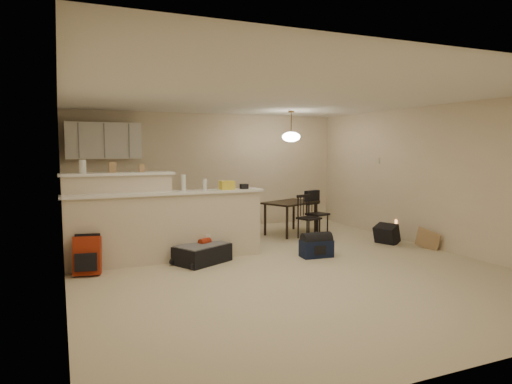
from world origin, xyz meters
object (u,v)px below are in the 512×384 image
dining_table (291,206)px  red_backpack (87,256)px  suitcase (202,254)px  navy_duffel (316,248)px  black_daypack (387,234)px  dining_chair_near (309,217)px  pendant_lamp (291,136)px  dining_chair_far (317,213)px

dining_table → red_backpack: 4.29m
suitcase → red_backpack: bearing=152.8°
suitcase → navy_duffel: (1.80, -0.38, 0.00)m
black_daypack → navy_duffel: bearing=80.8°
suitcase → red_backpack: red_backpack is taller
dining_chair_near → navy_duffel: size_ratio=1.68×
pendant_lamp → dining_chair_near: pendant_lamp is taller
dining_chair_far → suitcase: dining_chair_far is taller
dining_table → pendant_lamp: bearing=-140.1°
navy_duffel → black_daypack: bearing=17.1°
pendant_lamp → suitcase: 3.36m
dining_chair_far → red_backpack: size_ratio=1.62×
dining_chair_far → red_backpack: (-4.53, -1.36, -0.16)m
suitcase → red_backpack: (-1.66, 0.00, 0.13)m
pendant_lamp → suitcase: size_ratio=0.77×
dining_chair_far → black_daypack: dining_chair_far is taller
pendant_lamp → navy_duffel: bearing=-105.6°
navy_duffel → red_backpack: bearing=178.6°
black_daypack → suitcase: bearing=68.5°
navy_duffel → black_daypack: black_daypack is taller
pendant_lamp → red_backpack: (-4.00, -1.54, -1.72)m
dining_chair_far → black_daypack: bearing=-81.8°
red_backpack → navy_duffel: (3.46, -0.38, -0.13)m
suitcase → dining_table: bearing=6.1°
red_backpack → dining_chair_near: bearing=24.6°
dining_chair_far → black_daypack: size_ratio=2.23×
suitcase → navy_duffel: 1.84m
dining_table → pendant_lamp: pendant_lamp is taller
dining_chair_far → suitcase: 3.19m
dining_chair_near → navy_duffel: (-0.64, -1.35, -0.29)m
pendant_lamp → dining_chair_near: size_ratio=0.73×
pendant_lamp → suitcase: (-2.34, -1.54, -1.85)m
pendant_lamp → dining_chair_near: bearing=-79.1°
dining_chair_near → navy_duffel: 1.52m
dining_chair_near → dining_chair_far: bearing=25.8°
red_backpack → black_daypack: bearing=11.2°
pendant_lamp → black_daypack: 2.66m
dining_chair_near → suitcase: 2.65m
black_daypack → dining_table: bearing=16.3°
suitcase → dining_chair_far: bearing=-1.9°
dining_table → red_backpack: (-4.00, -1.54, -0.32)m
suitcase → black_daypack: 3.53m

